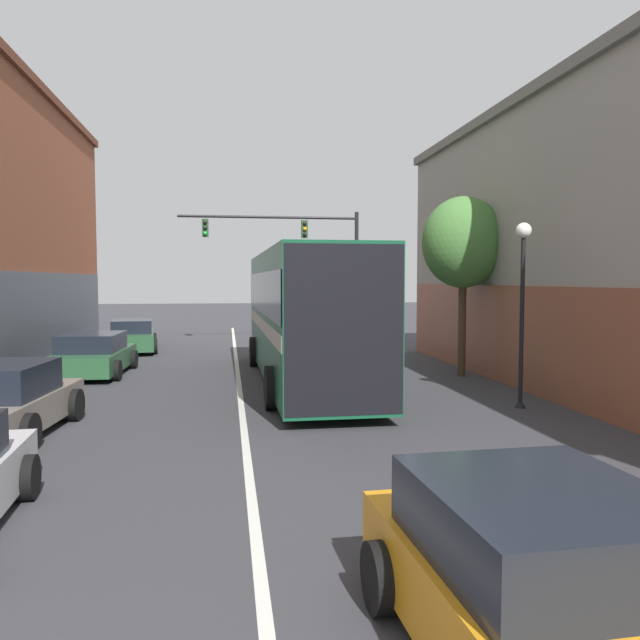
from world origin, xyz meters
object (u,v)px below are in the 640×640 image
bus (304,310)px  traffic_signal_gantry (303,247)px  hatchback_foreground (553,593)px  parked_car_left_far (3,401)px  street_tree_near (463,243)px  parked_car_left_distant (132,336)px  street_lamp (522,291)px  parked_car_left_mid (93,355)px

bus → traffic_signal_gantry: bearing=-7.5°
bus → hatchback_foreground: (0.15, -13.56, -1.41)m
bus → parked_car_left_far: bearing=129.2°
bus → street_tree_near: street_tree_near is taller
hatchback_foreground → parked_car_left_distant: size_ratio=0.86×
parked_car_left_far → parked_car_left_distant: 14.16m
parked_car_left_far → traffic_signal_gantry: bearing=-20.1°
traffic_signal_gantry → street_lamp: size_ratio=1.94×
street_lamp → street_tree_near: size_ratio=0.78×
traffic_signal_gantry → street_lamp: bearing=-78.1°
bus → parked_car_left_distant: bus is taller
parked_car_left_mid → hatchback_foreground: bearing=-155.8°
bus → parked_car_left_mid: size_ratio=2.77×
traffic_signal_gantry → parked_car_left_distant: bearing=-164.4°
hatchback_foreground → traffic_signal_gantry: (1.15, 24.48, 3.78)m
bus → street_lamp: (4.49, -4.27, 0.62)m
parked_car_left_mid → street_tree_near: (11.22, -1.83, 3.43)m
hatchback_foreground → street_tree_near: bearing=-21.1°
parked_car_left_far → street_tree_near: (11.29, 5.81, 3.40)m
bus → street_lamp: street_lamp is taller
hatchback_foreground → parked_car_left_far: hatchback_foreground is taller
parked_car_left_mid → parked_car_left_far: 7.64m
parked_car_left_mid → traffic_signal_gantry: bearing=-39.3°
parked_car_left_mid → traffic_signal_gantry: 12.08m
hatchback_foreground → street_tree_near: (4.78, 14.06, 3.39)m
street_lamp → street_tree_near: 4.98m
traffic_signal_gantry → street_tree_near: bearing=-70.8°
parked_car_left_mid → traffic_signal_gantry: traffic_signal_gantry is taller
bus → street_lamp: 6.23m
parked_car_left_mid → traffic_signal_gantry: size_ratio=0.52×
hatchback_foreground → traffic_signal_gantry: traffic_signal_gantry is taller
hatchback_foreground → parked_car_left_mid: 17.15m
parked_car_left_mid → street_tree_near: 11.87m
traffic_signal_gantry → street_lamp: 15.62m
hatchback_foreground → parked_car_left_far: 10.51m
street_lamp → traffic_signal_gantry: bearing=101.9°
street_lamp → parked_car_left_far: bearing=-174.5°
parked_car_left_far → street_lamp: bearing=-79.3°
parked_car_left_distant → street_lamp: 16.97m
parked_car_left_distant → traffic_signal_gantry: bearing=-81.3°
parked_car_left_distant → street_tree_near: size_ratio=0.86×
bus → parked_car_left_mid: (-6.29, 2.33, -1.45)m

